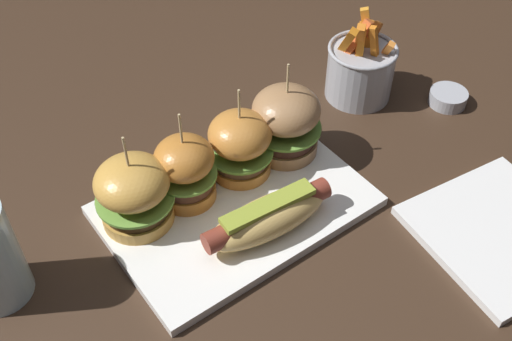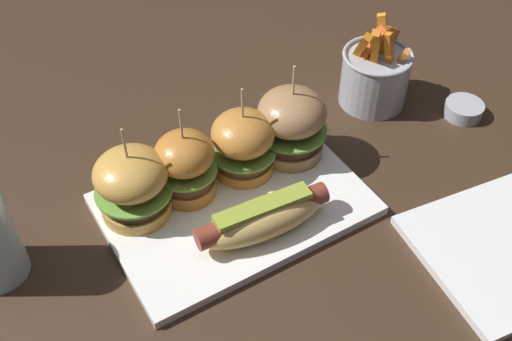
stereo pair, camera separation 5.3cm
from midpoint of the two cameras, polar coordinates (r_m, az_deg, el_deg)
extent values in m
plane|color=#382619|center=(0.84, -0.16, -3.53)|extent=(3.00, 3.00, 0.00)
cube|color=white|center=(0.83, -0.16, -3.21)|extent=(0.34, 0.23, 0.01)
ellipsoid|color=#DCB361|center=(0.77, 2.62, -4.50)|extent=(0.17, 0.07, 0.05)
cylinder|color=brown|center=(0.77, 2.63, -4.23)|extent=(0.18, 0.04, 0.03)
cube|color=olive|center=(0.76, 2.67, -3.39)|extent=(0.13, 0.03, 0.01)
cylinder|color=gold|center=(0.82, -9.13, -3.21)|extent=(0.09, 0.09, 0.02)
cylinder|color=#3C2812|center=(0.81, -9.28, -2.36)|extent=(0.09, 0.09, 0.02)
cylinder|color=#6B9E3D|center=(0.80, -9.36, -1.84)|extent=(0.10, 0.10, 0.00)
ellipsoid|color=gold|center=(0.78, -9.62, -0.33)|extent=(0.09, 0.09, 0.06)
cylinder|color=tan|center=(0.75, -10.00, 1.98)|extent=(0.00, 0.00, 0.06)
cylinder|color=#B8712C|center=(0.83, -4.49, -1.47)|extent=(0.08, 0.08, 0.02)
cylinder|color=#533022|center=(0.82, -4.57, -0.50)|extent=(0.07, 0.07, 0.02)
cylinder|color=#6B9E3D|center=(0.81, -4.62, 0.07)|extent=(0.08, 0.08, 0.00)
ellipsoid|color=#B8712C|center=(0.79, -4.74, 1.54)|extent=(0.08, 0.08, 0.05)
cylinder|color=tan|center=(0.76, -4.92, 3.81)|extent=(0.00, 0.00, 0.06)
cylinder|color=#BD7932|center=(0.86, 0.61, 0.57)|extent=(0.08, 0.08, 0.02)
cylinder|color=brown|center=(0.85, 0.62, 1.37)|extent=(0.08, 0.08, 0.02)
cylinder|color=#609338|center=(0.84, 0.63, 1.85)|extent=(0.09, 0.09, 0.00)
ellipsoid|color=#BD7932|center=(0.82, 0.64, 3.41)|extent=(0.09, 0.09, 0.06)
cylinder|color=tan|center=(0.79, 0.67, 5.76)|extent=(0.00, 0.00, 0.06)
cylinder|color=#9C7149|center=(0.89, 4.91, 2.25)|extent=(0.09, 0.09, 0.02)
cylinder|color=#3D231B|center=(0.88, 4.99, 3.20)|extent=(0.09, 0.09, 0.02)
cylinder|color=#609338|center=(0.87, 5.03, 3.76)|extent=(0.10, 0.10, 0.00)
ellipsoid|color=#9C7149|center=(0.85, 5.17, 5.39)|extent=(0.10, 0.10, 0.06)
cylinder|color=tan|center=(0.82, 5.37, 7.81)|extent=(0.00, 0.00, 0.06)
cylinder|color=#A8AAB2|center=(1.00, 12.40, 8.18)|extent=(0.11, 0.11, 0.08)
torus|color=#A8AAB2|center=(0.98, 12.81, 10.29)|extent=(0.11, 0.11, 0.01)
cube|color=orange|center=(1.00, 13.44, 10.83)|extent=(0.04, 0.01, 0.07)
cube|color=orange|center=(1.00, 12.98, 11.06)|extent=(0.04, 0.02, 0.07)
cube|color=orange|center=(0.98, 14.67, 9.76)|extent=(0.02, 0.04, 0.06)
cube|color=orange|center=(0.97, 11.18, 10.89)|extent=(0.04, 0.06, 0.09)
cube|color=orange|center=(0.97, 12.50, 10.78)|extent=(0.04, 0.04, 0.09)
cube|color=orange|center=(0.99, 12.52, 10.75)|extent=(0.03, 0.03, 0.07)
cube|color=orange|center=(1.00, 13.54, 10.65)|extent=(0.04, 0.03, 0.06)
cube|color=orange|center=(0.97, 12.43, 10.13)|extent=(0.02, 0.02, 0.08)
cube|color=#C9691A|center=(0.97, 13.81, 10.11)|extent=(0.03, 0.02, 0.08)
cube|color=orange|center=(0.99, 13.31, 11.30)|extent=(0.03, 0.04, 0.10)
cube|color=orange|center=(0.97, 11.94, 10.76)|extent=(0.05, 0.03, 0.09)
cylinder|color=#A8AAB2|center=(1.03, 20.06, 5.28)|extent=(0.06, 0.06, 0.02)
cylinder|color=tan|center=(1.03, 20.15, 5.56)|extent=(0.05, 0.05, 0.00)
cube|color=white|center=(0.85, 23.45, -6.86)|extent=(0.22, 0.22, 0.01)
camera|label=1|loc=(0.03, -88.11, 1.89)|focal=43.28mm
camera|label=2|loc=(0.03, 91.89, -1.89)|focal=43.28mm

